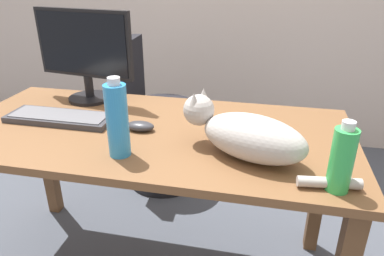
% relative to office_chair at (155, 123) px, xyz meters
% --- Properties ---
extents(desk, '(1.56, 0.74, 0.74)m').
position_rel_office_chair_xyz_m(desk, '(0.24, -0.78, 0.24)').
color(desk, brown).
rests_on(desk, ground_plane).
extents(office_chair, '(0.48, 0.48, 0.93)m').
position_rel_office_chair_xyz_m(office_chair, '(0.00, 0.00, 0.00)').
color(office_chair, black).
rests_on(office_chair, ground_plane).
extents(monitor, '(0.48, 0.20, 0.41)m').
position_rel_office_chair_xyz_m(monitor, '(-0.14, -0.52, 0.56)').
color(monitor, black).
rests_on(monitor, desk).
extents(keyboard, '(0.44, 0.15, 0.03)m').
position_rel_office_chair_xyz_m(keyboard, '(-0.14, -0.77, 0.35)').
color(keyboard, '#333338').
rests_on(keyboard, desk).
extents(cat, '(0.57, 0.31, 0.20)m').
position_rel_office_chair_xyz_m(cat, '(0.63, -0.92, 0.42)').
color(cat, '#B2ADA8').
rests_on(cat, desk).
extents(computer_mouse, '(0.11, 0.06, 0.04)m').
position_rel_office_chair_xyz_m(computer_mouse, '(0.21, -0.80, 0.35)').
color(computer_mouse, '#333338').
rests_on(computer_mouse, desk).
extents(water_bottle, '(0.07, 0.07, 0.21)m').
position_rel_office_chair_xyz_m(water_bottle, '(0.90, -1.06, 0.43)').
color(water_bottle, green).
rests_on(water_bottle, desk).
extents(spray_bottle, '(0.07, 0.07, 0.27)m').
position_rel_office_chair_xyz_m(spray_bottle, '(0.21, -1.00, 0.46)').
color(spray_bottle, '#2D8CD1').
rests_on(spray_bottle, desk).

